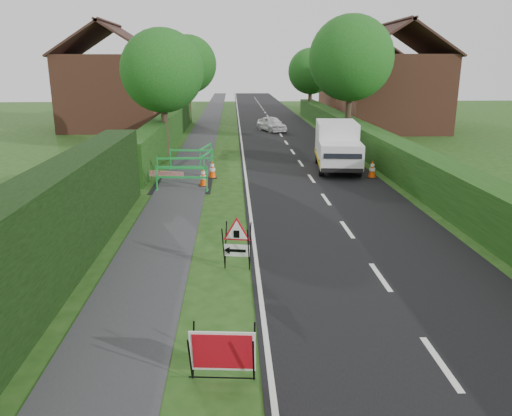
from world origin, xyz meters
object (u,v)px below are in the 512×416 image
triangle_sign (235,240)px  hatchback_car (272,124)px  red_rect_sign (223,352)px  works_van (337,145)px

triangle_sign → hatchback_car: (2.89, 26.16, -0.22)m
red_rect_sign → triangle_sign: triangle_sign is taller
hatchback_car → red_rect_sign: bearing=-115.1°
triangle_sign → works_van: size_ratio=0.23×
triangle_sign → hatchback_car: bearing=93.7°
red_rect_sign → triangle_sign: size_ratio=0.95×
red_rect_sign → works_van: size_ratio=0.21×
works_van → hatchback_car: bearing=104.5°
red_rect_sign → hatchback_car: hatchback_car is taller
red_rect_sign → hatchback_car: bearing=89.1°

